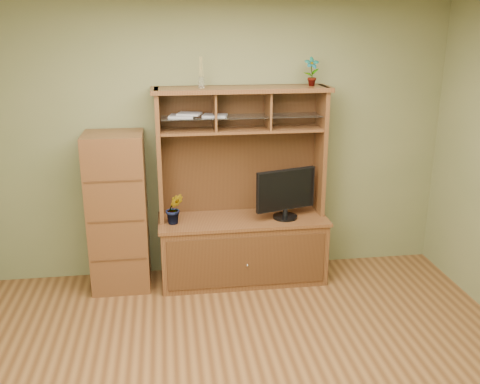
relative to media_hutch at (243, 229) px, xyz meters
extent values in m
cube|color=#5D643B|center=(-0.18, 0.28, 0.83)|extent=(4.50, 0.02, 2.70)
cube|color=#492514|center=(0.00, -0.02, -0.21)|extent=(1.60, 0.55, 0.62)
cube|color=#3B2010|center=(0.00, -0.30, -0.21)|extent=(1.50, 0.01, 0.50)
sphere|color=silver|center=(0.00, -0.32, -0.24)|extent=(0.02, 0.02, 0.02)
cube|color=#492514|center=(0.00, -0.02, 0.11)|extent=(1.64, 0.59, 0.03)
cube|color=#492514|center=(-0.78, 0.08, 0.75)|extent=(0.04, 0.35, 1.25)
cube|color=#492514|center=(0.78, 0.08, 0.75)|extent=(0.04, 0.35, 1.25)
cube|color=#3B2010|center=(0.00, 0.24, 0.75)|extent=(1.52, 0.02, 1.25)
cube|color=#492514|center=(0.00, 0.08, 1.36)|extent=(1.66, 0.40, 0.04)
cube|color=#492514|center=(0.00, 0.08, 0.98)|extent=(1.52, 0.32, 0.02)
cube|color=#492514|center=(-0.25, 0.08, 1.16)|extent=(0.02, 0.31, 0.35)
cube|color=#492514|center=(0.25, 0.08, 1.16)|extent=(0.02, 0.31, 0.35)
cube|color=silver|center=(0.00, 0.07, 1.11)|extent=(1.50, 0.27, 0.01)
cylinder|color=black|center=(0.41, -0.08, 0.14)|extent=(0.24, 0.24, 0.02)
cylinder|color=black|center=(0.41, -0.08, 0.19)|extent=(0.05, 0.05, 0.08)
cube|color=black|center=(0.41, -0.08, 0.42)|extent=(0.60, 0.23, 0.40)
imported|color=#30501B|center=(-0.66, -0.08, 0.28)|extent=(0.17, 0.13, 0.30)
imported|color=#2E6D26|center=(0.66, 0.08, 1.51)|extent=(0.14, 0.10, 0.27)
cylinder|color=silver|center=(-0.37, 0.08, 1.43)|extent=(0.06, 0.06, 0.10)
cylinder|color=#A39051|center=(-0.37, 0.08, 1.57)|extent=(0.04, 0.04, 0.18)
cube|color=#9E9DA2|center=(-0.56, 0.08, 1.12)|extent=(0.26, 0.21, 0.02)
cube|color=#9E9DA2|center=(-0.49, 0.08, 1.14)|extent=(0.25, 0.22, 0.02)
cube|color=#9E9DA2|center=(-0.25, 0.08, 1.12)|extent=(0.25, 0.22, 0.02)
cube|color=#492514|center=(-1.19, 0.01, 0.24)|extent=(0.54, 0.49, 1.52)
cube|color=#3B2010|center=(-1.19, -0.24, -0.14)|extent=(0.50, 0.01, 0.02)
cube|color=#3B2010|center=(-1.19, -0.24, 0.24)|extent=(0.50, 0.01, 0.01)
cube|color=#3B2010|center=(-1.19, -0.24, 0.61)|extent=(0.50, 0.01, 0.02)
camera|label=1|loc=(-0.71, -4.86, 1.95)|focal=40.00mm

